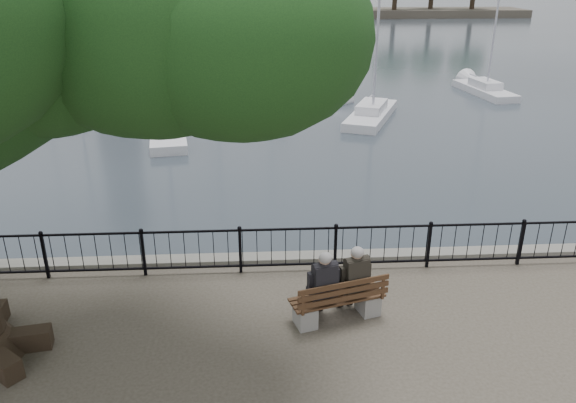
{
  "coord_description": "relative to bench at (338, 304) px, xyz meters",
  "views": [
    {
      "loc": [
        -0.6,
        -7.94,
        5.99
      ],
      "look_at": [
        0.0,
        2.5,
        1.6
      ],
      "focal_mm": 35.0,
      "sensor_mm": 36.0,
      "label": 1
    }
  ],
  "objects": [
    {
      "name": "harbor",
      "position": [
        -0.81,
        2.34,
        -0.82
      ],
      "size": [
        260.0,
        260.0,
        1.2
      ],
      "color": "slate",
      "rests_on": "ground"
    },
    {
      "name": "railing",
      "position": [
        -0.81,
        1.84,
        0.24
      ],
      "size": [
        22.06,
        0.06,
        1.0
      ],
      "color": "black",
      "rests_on": "ground"
    },
    {
      "name": "bench",
      "position": [
        0.0,
        0.0,
        0.0
      ],
      "size": [
        1.82,
        0.99,
        0.92
      ],
      "color": "slate",
      "rests_on": "ground"
    },
    {
      "name": "person_left",
      "position": [
        -0.32,
        0.01,
        0.35
      ],
      "size": [
        0.55,
        0.79,
        1.46
      ],
      "color": "black",
      "rests_on": "ground"
    },
    {
      "name": "person_right",
      "position": [
        0.27,
        0.18,
        0.35
      ],
      "size": [
        0.55,
        0.79,
        1.46
      ],
      "color": "black",
      "rests_on": "ground"
    },
    {
      "name": "lion_monument",
      "position": [
        1.19,
        49.26,
        1.03
      ],
      "size": [
        6.35,
        6.35,
        9.28
      ],
      "color": "slate",
      "rests_on": "ground"
    },
    {
      "name": "sailboat_a",
      "position": [
        -10.44,
        20.5,
        -1.0
      ],
      "size": [
        2.07,
        5.71,
        10.86
      ],
      "color": "silver",
      "rests_on": "ground"
    },
    {
      "name": "sailboat_b",
      "position": [
        -3.51,
        21.83,
        -0.98
      ],
      "size": [
        2.99,
        5.44,
        11.57
      ],
      "color": "silver",
      "rests_on": "ground"
    },
    {
      "name": "sailboat_c",
      "position": [
        4.27,
        18.33,
        -0.97
      ],
      "size": [
        3.7,
        5.91,
        12.29
      ],
      "color": "silver",
      "rests_on": "ground"
    },
    {
      "name": "sailboat_d",
      "position": [
        12.12,
        23.84,
        -1.03
      ],
      "size": [
        2.18,
        5.49,
        9.28
      ],
      "color": "silver",
      "rests_on": "ground"
    },
    {
      "name": "sailboat_e",
      "position": [
        -14.59,
        27.32,
        -0.99
      ],
      "size": [
        2.09,
        4.81,
        10.29
      ],
      "color": "silver",
      "rests_on": "ground"
    },
    {
      "name": "sailboat_f",
      "position": [
        -0.38,
        30.31,
        -1.01
      ],
      "size": [
        3.32,
        5.61,
        10.6
      ],
      "color": "silver",
      "rests_on": "ground"
    },
    {
      "name": "sailboat_g",
      "position": [
        5.66,
        38.93,
        -1.03
      ],
      "size": [
        1.98,
        5.56,
        9.37
      ],
      "color": "silver",
      "rests_on": "ground"
    },
    {
      "name": "sailboat_h",
      "position": [
        -5.4,
        39.77,
        -0.94
      ],
      "size": [
        3.8,
        6.24,
        13.84
      ],
      "color": "silver",
      "rests_on": "ground"
    },
    {
      "name": "sailboat_i",
      "position": [
        -5.32,
        15.56,
        -0.98
      ],
      "size": [
        2.27,
        5.5,
        11.49
      ],
      "color": "silver",
      "rests_on": "ground"
    }
  ]
}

